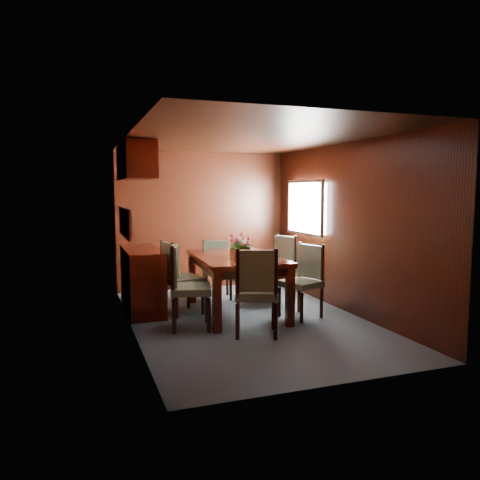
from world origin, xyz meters
name	(u,v)px	position (x,y,z in m)	size (l,w,h in m)	color
ground	(247,320)	(0.00, 0.00, 0.00)	(4.50, 4.50, 0.00)	#38444C
room_shell	(231,198)	(-0.10, 0.33, 1.63)	(3.06, 4.52, 2.41)	black
sideboard	(142,279)	(-1.25, 1.00, 0.45)	(0.48, 1.40, 0.90)	#360E06
dining_table	(236,264)	(-0.02, 0.37, 0.71)	(1.19, 1.81, 0.82)	#360E06
chair_left_near	(184,282)	(-0.87, -0.10, 0.59)	(0.58, 0.60, 1.07)	black
chair_left_far	(177,274)	(-0.81, 0.60, 0.58)	(0.58, 0.59, 1.04)	black
chair_right_near	(304,276)	(0.81, -0.08, 0.56)	(0.59, 0.60, 1.00)	black
chair_right_far	(279,265)	(0.85, 0.84, 0.58)	(0.59, 0.60, 1.04)	black
chair_head	(256,287)	(-0.14, -0.71, 0.59)	(0.64, 0.63, 1.07)	black
chair_foot	(217,266)	(0.01, 1.43, 0.52)	(0.51, 0.49, 0.93)	black
flower_centerpiece	(240,244)	(0.05, 0.43, 0.97)	(0.31, 0.31, 0.31)	#B26C36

